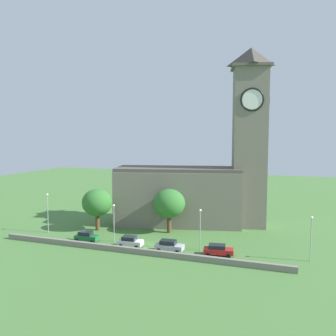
{
  "coord_description": "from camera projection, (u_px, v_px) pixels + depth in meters",
  "views": [
    {
      "loc": [
        23.79,
        -55.24,
        19.02
      ],
      "look_at": [
        1.96,
        6.58,
        12.7
      ],
      "focal_mm": 38.91,
      "sensor_mm": 36.0,
      "label": 1
    }
  ],
  "objects": [
    {
      "name": "streetlamp_east_mid",
      "position": [
        311.0,
        231.0,
        53.66
      ],
      "size": [
        0.44,
        0.44,
        6.84
      ],
      "color": "#9EA0A5",
      "rests_on": "ground"
    },
    {
      "name": "ground_plane",
      "position": [
        173.0,
        225.0,
        75.63
      ],
      "size": [
        200.0,
        200.0,
        0.0
      ],
      "primitive_type": "plane",
      "color": "#477538"
    },
    {
      "name": "tree_riverside_west",
      "position": [
        169.0,
        204.0,
        69.14
      ],
      "size": [
        6.12,
        6.12,
        8.45
      ],
      "color": "brown",
      "rests_on": "ground"
    },
    {
      "name": "car_white",
      "position": [
        130.0,
        242.0,
        60.85
      ],
      "size": [
        4.2,
        2.45,
        1.8
      ],
      "color": "silver",
      "rests_on": "ground"
    },
    {
      "name": "streetlamp_west_mid",
      "position": [
        114.0,
        217.0,
        63.38
      ],
      "size": [
        0.44,
        0.44,
        6.68
      ],
      "color": "#9EA0A5",
      "rests_on": "ground"
    },
    {
      "name": "church",
      "position": [
        202.0,
        176.0,
        75.09
      ],
      "size": [
        32.14,
        15.57,
        35.81
      ],
      "color": "slate",
      "rests_on": "ground"
    },
    {
      "name": "quay_barrier",
      "position": [
        134.0,
        251.0,
        57.55
      ],
      "size": [
        49.1,
        0.7,
        0.92
      ],
      "primitive_type": "cube",
      "color": "gray",
      "rests_on": "ground"
    },
    {
      "name": "car_green",
      "position": [
        86.0,
        237.0,
        63.64
      ],
      "size": [
        4.19,
        2.45,
        1.87
      ],
      "color": "#1E6B38",
      "rests_on": "ground"
    },
    {
      "name": "streetlamp_central",
      "position": [
        200.0,
        223.0,
        58.78
      ],
      "size": [
        0.44,
        0.44,
        6.81
      ],
      "color": "#9EA0A5",
      "rests_on": "ground"
    },
    {
      "name": "car_red",
      "position": [
        218.0,
        250.0,
        56.65
      ],
      "size": [
        4.85,
        2.85,
        1.71
      ],
      "color": "red",
      "rests_on": "ground"
    },
    {
      "name": "car_silver",
      "position": [
        169.0,
        246.0,
        58.46
      ],
      "size": [
        4.55,
        2.39,
        1.85
      ],
      "color": "silver",
      "rests_on": "ground"
    },
    {
      "name": "tree_riverside_east",
      "position": [
        97.0,
        203.0,
        70.93
      ],
      "size": [
        5.89,
        5.89,
        8.17
      ],
      "color": "brown",
      "rests_on": "ground"
    },
    {
      "name": "streetlamp_west_end",
      "position": [
        48.0,
        207.0,
        69.24
      ],
      "size": [
        0.44,
        0.44,
        7.56
      ],
      "color": "#9EA0A5",
      "rests_on": "ground"
    }
  ]
}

